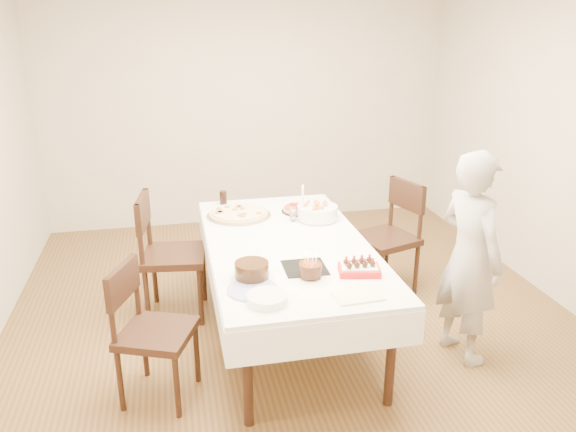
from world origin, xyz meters
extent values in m
plane|color=#50381B|center=(0.00, 0.00, 0.00)|extent=(5.00, 5.00, 0.00)
cube|color=beige|center=(0.00, 2.50, 1.35)|extent=(4.50, 0.04, 2.70)
cube|color=beige|center=(0.00, -2.50, 1.35)|extent=(4.50, 0.04, 2.70)
cube|color=white|center=(-0.09, -0.10, 0.38)|extent=(1.17, 2.16, 0.75)
imported|color=beige|center=(1.06, -0.61, 0.75)|extent=(0.48, 0.62, 1.50)
cylinder|color=beige|center=(-0.37, 0.54, 0.77)|extent=(0.64, 0.64, 0.04)
cylinder|color=red|center=(0.14, 0.55, 0.77)|extent=(0.34, 0.34, 0.04)
cube|color=#B21E1E|center=(0.30, 0.48, 0.75)|extent=(0.27, 0.27, 0.01)
cylinder|color=white|center=(0.24, 0.34, 0.81)|extent=(0.41, 0.41, 0.10)
cylinder|color=white|center=(0.12, 0.32, 0.90)|extent=(0.08, 0.08, 0.31)
cylinder|color=black|center=(-0.46, 0.89, 0.81)|extent=(0.07, 0.07, 0.12)
cylinder|color=black|center=(-0.43, -0.62, 0.80)|extent=(0.35, 0.35, 0.11)
cube|color=black|center=(-0.07, -0.53, 0.75)|extent=(0.28, 0.28, 0.01)
cylinder|color=#371F0F|center=(-0.07, -0.67, 0.84)|extent=(0.18, 0.18, 0.15)
cube|color=beige|center=(0.14, -0.98, 0.75)|extent=(0.29, 0.20, 0.02)
cylinder|color=white|center=(-0.39, -0.94, 0.77)|extent=(0.31, 0.31, 0.05)
cylinder|color=white|center=(-0.45, -0.77, 0.76)|extent=(0.41, 0.41, 0.01)
camera|label=1|loc=(-0.88, -3.76, 2.31)|focal=35.00mm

